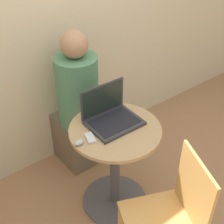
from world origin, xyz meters
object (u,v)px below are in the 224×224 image
object	(u,v)px
person_seated	(76,112)
cell_phone	(90,138)
laptop	(111,115)
chair_empty	(170,218)

from	to	relation	value
person_seated	cell_phone	bearing A→B (deg)	-112.54
cell_phone	person_seated	size ratio (longest dim) A/B	0.09
laptop	cell_phone	distance (m)	0.23
laptop	cell_phone	size ratio (longest dim) A/B	3.21
cell_phone	chair_empty	size ratio (longest dim) A/B	0.12
cell_phone	person_seated	distance (m)	0.66
laptop	person_seated	size ratio (longest dim) A/B	0.28
laptop	person_seated	distance (m)	0.57
cell_phone	laptop	bearing A→B (deg)	17.60
laptop	chair_empty	bearing A→B (deg)	-96.42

